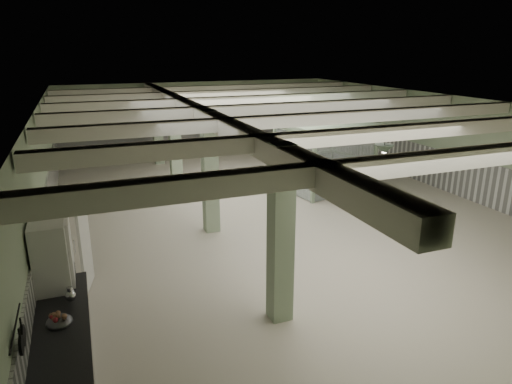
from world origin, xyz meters
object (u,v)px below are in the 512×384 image
object	(u,v)px
walkin_cooler	(56,259)
filing_cabinet	(373,172)
prep_counter	(63,379)
guard_booth	(325,144)

from	to	relation	value
walkin_cooler	filing_cabinet	xyz separation A→B (m)	(11.26, 5.03, -0.52)
prep_counter	guard_booth	distance (m)	12.73
guard_booth	filing_cabinet	xyz separation A→B (m)	(1.88, -0.57, -1.13)
prep_counter	filing_cabinet	xyz separation A→B (m)	(11.18, 8.03, 0.15)
prep_counter	filing_cabinet	bearing A→B (deg)	35.69
filing_cabinet	guard_booth	bearing A→B (deg)	-174.14
prep_counter	walkin_cooler	size ratio (longest dim) A/B	2.14
walkin_cooler	guard_booth	world-z (taller)	guard_booth
walkin_cooler	guard_booth	xyz separation A→B (m)	(9.38, 5.60, 0.61)
walkin_cooler	guard_booth	bearing A→B (deg)	30.83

